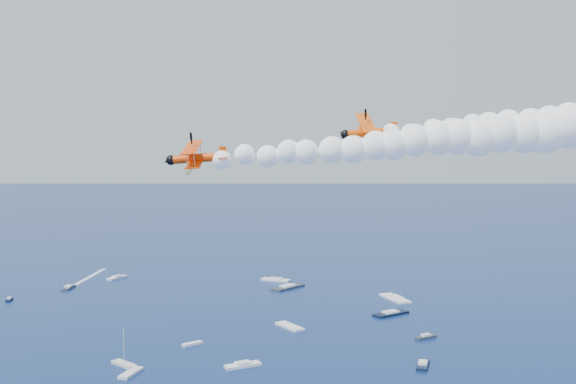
# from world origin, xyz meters

# --- Properties ---
(biplane_lead) EXTENTS (8.78, 10.55, 8.14)m
(biplane_lead) POSITION_xyz_m (16.15, 21.52, 56.90)
(biplane_lead) COLOR #F55105
(biplane_trail) EXTENTS (8.62, 9.97, 7.15)m
(biplane_trail) POSITION_xyz_m (-4.72, 11.29, 53.65)
(biplane_trail) COLOR #FF4005
(smoke_trail_trail) EXTENTS (64.08, 17.95, 11.14)m
(smoke_trail_trail) POSITION_xyz_m (26.73, 14.36, 56.07)
(smoke_trail_trail) COLOR white
(spectator_boats) EXTENTS (219.28, 181.59, 0.70)m
(spectator_boats) POSITION_xyz_m (0.49, 126.38, 0.35)
(spectator_boats) COLOR silver
(spectator_boats) RESTS_ON ground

